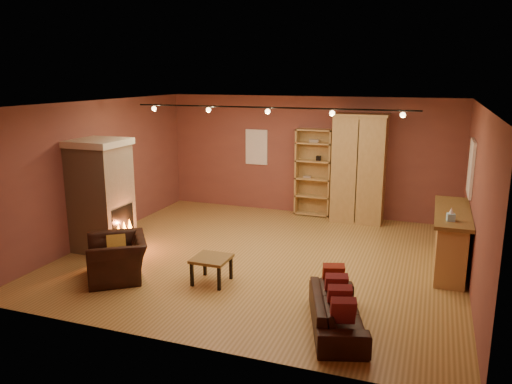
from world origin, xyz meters
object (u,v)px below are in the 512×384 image
at_px(bookcase, 314,172).
at_px(armchair, 117,251).
at_px(fireplace, 102,195).
at_px(armoire, 359,168).
at_px(loveseat, 337,305).
at_px(coffee_table, 212,261).
at_px(bar_counter, 450,239).

distance_m(bookcase, armchair, 5.35).
bearing_deg(fireplace, bookcase, 49.30).
bearing_deg(armchair, armoire, 108.74).
distance_m(fireplace, loveseat, 5.13).
distance_m(armchair, coffee_table, 1.59).
relative_size(fireplace, coffee_table, 3.72).
xyz_separation_m(armoire, loveseat, (0.52, -5.12, -0.90)).
distance_m(bookcase, bar_counter, 3.98).
distance_m(armoire, coffee_table, 4.71).
distance_m(bar_counter, coffee_table, 4.12).
bearing_deg(bar_counter, armchair, -155.62).
relative_size(loveseat, armchair, 1.35).
bearing_deg(fireplace, bar_counter, 10.94).
distance_m(fireplace, bar_counter, 6.38).
relative_size(bar_counter, loveseat, 1.27).
relative_size(armoire, armchair, 1.96).
bearing_deg(armchair, coffee_table, 65.90).
height_order(bar_counter, armchair, bar_counter).
xyz_separation_m(bookcase, bar_counter, (3.02, -2.53, -0.52)).
distance_m(fireplace, coffee_table, 2.83).
height_order(bar_counter, coffee_table, bar_counter).
height_order(armchair, coffee_table, armchair).
relative_size(fireplace, bookcase, 1.03).
bearing_deg(coffee_table, armoire, 68.95).
bearing_deg(bookcase, armoire, -10.67).
height_order(loveseat, coffee_table, loveseat).
xyz_separation_m(bar_counter, coffee_table, (-3.61, -1.99, -0.16)).
xyz_separation_m(bookcase, coffee_table, (-0.58, -4.52, -0.68)).
relative_size(armoire, coffee_table, 4.31).
bearing_deg(armoire, loveseat, -84.15).
relative_size(armoire, bar_counter, 1.14).
relative_size(armoire, loveseat, 1.45).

